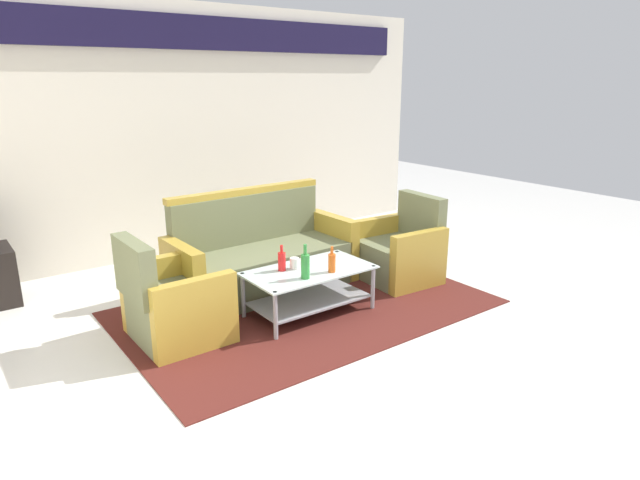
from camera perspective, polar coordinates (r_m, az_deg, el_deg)
The scene contains 11 objects.
ground_plane at distance 4.49m, azimuth 4.72°, elevation -9.95°, with size 14.00×14.00×0.00m, color silver.
wall_back at distance 6.64m, azimuth -12.92°, elevation 11.63°, with size 6.52×0.19×2.80m.
rug at distance 4.99m, azimuth -1.42°, elevation -7.00°, with size 3.19×2.03×0.01m, color #511E19.
couch at distance 5.33m, azimuth -6.04°, elevation -1.98°, with size 1.81×0.78×0.96m.
armchair_left at distance 4.48m, azimuth -15.00°, elevation -6.54°, with size 0.71×0.77×0.85m.
armchair_right at distance 5.63m, azimuth 8.27°, elevation -1.31°, with size 0.75×0.80×0.85m.
coffee_table at distance 4.78m, azimuth -1.13°, elevation -4.65°, with size 1.10×0.60×0.40m.
bottle_green at distance 4.49m, azimuth -1.54°, elevation -2.67°, with size 0.07×0.07×0.29m.
bottle_orange at distance 4.65m, azimuth 1.24°, elevation -2.33°, with size 0.06×0.06×0.23m.
bottle_red at distance 4.69m, azimuth -3.99°, elevation -2.18°, with size 0.07×0.07×0.23m.
cup at distance 4.74m, azimuth -2.67°, elevation -2.44°, with size 0.08×0.08×0.10m, color silver.
Camera 1 is at (-2.68, -3.00, 2.00)m, focal length 30.80 mm.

